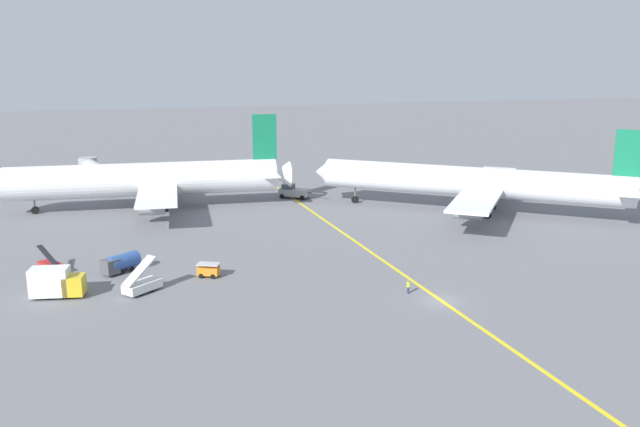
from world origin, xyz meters
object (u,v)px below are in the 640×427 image
at_px(gse_baggage_cart_trailing, 209,270).
at_px(gse_catering_truck_tall, 56,283).
at_px(pushback_tug, 294,192).
at_px(gse_belt_loader_portside, 51,266).
at_px(ground_crew_wing_walker_right, 408,287).
at_px(jet_bridge, 97,171).
at_px(airliner_at_gate_left, 147,180).
at_px(gse_fuel_bowser_stubby, 120,263).
at_px(gse_stair_truck_yellow, 142,284).
at_px(airliner_being_pushed, 474,182).

xyz_separation_m(gse_baggage_cart_trailing, gse_catering_truck_tall, (-17.45, -1.98, 0.90)).
distance_m(pushback_tug, gse_belt_loader_portside, 53.62).
distance_m(gse_baggage_cart_trailing, ground_crew_wing_walker_right, 24.74).
bearing_deg(jet_bridge, ground_crew_wing_walker_right, -65.30).
distance_m(airliner_at_gate_left, ground_crew_wing_walker_right, 60.16).
relative_size(gse_fuel_bowser_stubby, ground_crew_wing_walker_right, 3.18).
xyz_separation_m(pushback_tug, gse_catering_truck_tall, (-40.00, -44.08, 0.49)).
relative_size(gse_fuel_bowser_stubby, gse_stair_truck_yellow, 1.06).
distance_m(gse_stair_truck_yellow, ground_crew_wing_walker_right, 30.79).
xyz_separation_m(gse_catering_truck_tall, ground_crew_wing_walker_right, (38.52, -10.99, -0.93)).
bearing_deg(airliner_being_pushed, gse_fuel_bowser_stubby, -165.12).
bearing_deg(gse_stair_truck_yellow, jet_bridge, 94.72).
relative_size(pushback_tug, gse_baggage_cart_trailing, 2.52).
distance_m(gse_catering_truck_tall, ground_crew_wing_walker_right, 40.06).
xyz_separation_m(gse_belt_loader_portside, gse_baggage_cart_trailing, (18.79, -7.96, 0.04)).
height_order(airliner_at_gate_left, pushback_tug, airliner_at_gate_left).
bearing_deg(ground_crew_wing_walker_right, gse_fuel_bowser_stubby, 150.32).
bearing_deg(gse_fuel_bowser_stubby, ground_crew_wing_walker_right, -29.68).
relative_size(airliner_at_gate_left, pushback_tug, 6.61).
bearing_deg(jet_bridge, airliner_at_gate_left, -67.43).
bearing_deg(pushback_tug, jet_bridge, 150.67).
xyz_separation_m(gse_stair_truck_yellow, gse_catering_truck_tall, (-9.27, 1.36, 0.73)).
distance_m(gse_baggage_cart_trailing, jet_bridge, 63.94).
bearing_deg(pushback_tug, gse_belt_loader_portside, -140.45).
bearing_deg(gse_catering_truck_tall, gse_belt_loader_portside, 97.68).
bearing_deg(ground_crew_wing_walker_right, pushback_tug, 88.46).
relative_size(airliner_being_pushed, gse_baggage_cart_trailing, 15.49).
bearing_deg(gse_stair_truck_yellow, ground_crew_wing_walker_right, -18.22).
height_order(gse_stair_truck_yellow, jet_bridge, jet_bridge).
relative_size(airliner_being_pushed, gse_belt_loader_portside, 9.97).
xyz_separation_m(gse_stair_truck_yellow, ground_crew_wing_walker_right, (29.24, -9.63, -0.20)).
height_order(gse_fuel_bowser_stubby, jet_bridge, jet_bridge).
xyz_separation_m(pushback_tug, jet_bridge, (-36.15, 20.31, 2.67)).
relative_size(gse_fuel_bowser_stubby, jet_bridge, 0.25).
height_order(airliner_at_gate_left, gse_stair_truck_yellow, airliner_at_gate_left).
relative_size(gse_fuel_bowser_stubby, gse_baggage_cart_trailing, 1.62).
bearing_deg(gse_belt_loader_portside, ground_crew_wing_walker_right, -27.70).
xyz_separation_m(airliner_at_gate_left, gse_baggage_cart_trailing, (4.77, -41.17, -4.42)).
relative_size(airliner_being_pushed, gse_fuel_bowser_stubby, 9.58).
xyz_separation_m(ground_crew_wing_walker_right, jet_bridge, (-34.67, 75.38, 3.11)).
height_order(gse_belt_loader_portside, gse_catering_truck_tall, gse_catering_truck_tall).
height_order(gse_fuel_bowser_stubby, gse_stair_truck_yellow, gse_stair_truck_yellow).
distance_m(gse_belt_loader_portside, ground_crew_wing_walker_right, 45.02).
bearing_deg(airliner_at_gate_left, gse_fuel_bowser_stubby, -98.84).
distance_m(airliner_at_gate_left, gse_fuel_bowser_stubby, 36.85).
distance_m(gse_belt_loader_portside, gse_fuel_bowser_stubby, 8.91).
xyz_separation_m(airliner_being_pushed, gse_stair_truck_yellow, (-57.29, -24.13, -4.35)).
relative_size(airliner_at_gate_left, gse_baggage_cart_trailing, 16.69).
bearing_deg(gse_fuel_bowser_stubby, gse_catering_truck_tall, -135.36).
height_order(pushback_tug, gse_belt_loader_portside, gse_belt_loader_portside).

